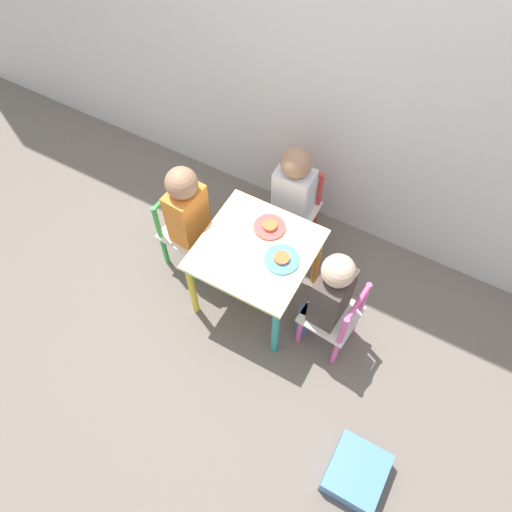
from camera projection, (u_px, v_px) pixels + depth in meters
ground_plane at (256, 294)px, 2.83m from camera, size 6.00×6.00×0.00m
house_wall at (341, 11)px, 2.09m from camera, size 6.00×0.06×2.60m
kids_table at (256, 257)px, 2.50m from camera, size 0.55×0.55×0.47m
chair_pink at (335, 318)px, 2.48m from camera, size 0.28×0.28×0.51m
chair_red at (295, 209)px, 2.85m from camera, size 0.27×0.27×0.51m
chair_green at (185, 231)px, 2.76m from camera, size 0.28×0.28×0.51m
child_right at (329, 294)px, 2.34m from camera, size 0.22×0.21×0.74m
child_back at (292, 194)px, 2.65m from camera, size 0.20×0.22×0.75m
child_left at (189, 213)px, 2.57m from camera, size 0.22×0.21×0.76m
plate_right at (282, 259)px, 2.39m from camera, size 0.17×0.17×0.03m
plate_back at (270, 227)px, 2.49m from camera, size 0.16×0.16×0.03m
storage_bin at (356, 473)px, 2.26m from camera, size 0.25×0.27×0.13m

